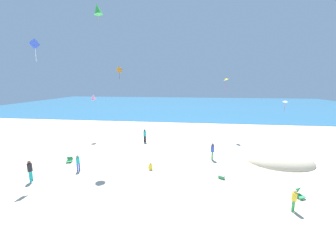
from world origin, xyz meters
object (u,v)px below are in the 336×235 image
(beach_chair_near_camera, at_px, (69,160))
(person_4, at_px, (30,169))
(person_2, at_px, (150,167))
(kite_orange, at_px, (119,70))
(person_1, at_px, (212,150))
(kite_pink, at_px, (93,97))
(kite_green, at_px, (98,9))
(kite_yellow, at_px, (226,79))
(person_3, at_px, (294,199))
(cooler_box, at_px, (221,177))
(beach_chair_far_left, at_px, (298,193))
(kite_white, at_px, (285,102))
(person_0, at_px, (78,162))
(kite_blue, at_px, (35,45))
(person_5, at_px, (145,135))

(beach_chair_near_camera, relative_size, person_4, 0.43)
(person_2, height_order, kite_orange, kite_orange)
(person_1, xyz_separation_m, kite_pink, (-15.23, 5.75, 4.70))
(beach_chair_near_camera, distance_m, kite_green, 14.97)
(person_1, bearing_deg, kite_yellow, -97.19)
(person_3, relative_size, kite_yellow, 0.79)
(beach_chair_near_camera, height_order, kite_yellow, kite_yellow)
(cooler_box, xyz_separation_m, person_1, (-0.36, 3.77, 0.85))
(beach_chair_near_camera, relative_size, kite_pink, 0.58)
(beach_chair_near_camera, bearing_deg, person_3, 57.50)
(beach_chair_far_left, height_order, kite_yellow, kite_yellow)
(beach_chair_near_camera, height_order, kite_green, kite_green)
(person_3, xyz_separation_m, kite_white, (3.47, 10.03, 4.88))
(person_0, bearing_deg, kite_blue, 32.69)
(person_2, relative_size, kite_pink, 0.54)
(person_1, height_order, person_4, person_1)
(cooler_box, relative_size, kite_blue, 0.30)
(kite_yellow, relative_size, kite_orange, 0.98)
(person_4, height_order, kite_blue, kite_blue)
(kite_green, bearing_deg, person_5, 50.68)
(beach_chair_near_camera, bearing_deg, person_1, 82.53)
(person_2, xyz_separation_m, kite_orange, (-7.01, 11.94, 9.15))
(kite_green, relative_size, kite_pink, 1.31)
(person_2, xyz_separation_m, person_4, (-8.86, -3.23, 0.75))
(kite_green, bearing_deg, person_4, -114.79)
(beach_chair_far_left, distance_m, person_4, 19.75)
(person_2, height_order, kite_green, kite_green)
(beach_chair_far_left, xyz_separation_m, kite_green, (-16.62, 6.46, 14.44))
(beach_chair_far_left, xyz_separation_m, beach_chair_near_camera, (-19.07, 3.55, -0.05))
(kite_green, bearing_deg, kite_blue, -132.48)
(person_4, bearing_deg, person_2, -174.17)
(beach_chair_near_camera, xyz_separation_m, person_2, (8.20, -0.61, 0.03))
(person_4, distance_m, kite_pink, 12.72)
(beach_chair_far_left, relative_size, kite_pink, 0.62)
(person_1, relative_size, kite_yellow, 0.96)
(person_1, xyz_separation_m, person_4, (-14.58, -6.05, -0.01))
(person_0, height_order, person_1, person_1)
(person_4, bearing_deg, person_0, -155.25)
(person_4, bearing_deg, person_1, -171.66)
(kite_pink, bearing_deg, kite_orange, 53.45)
(person_1, distance_m, person_4, 15.78)
(beach_chair_far_left, relative_size, person_4, 0.45)
(person_1, distance_m, person_2, 6.41)
(kite_yellow, xyz_separation_m, kite_orange, (-15.09, 0.38, 1.35))
(cooler_box, xyz_separation_m, person_5, (-8.44, 8.60, 0.85))
(kite_yellow, distance_m, kite_orange, 15.16)
(cooler_box, height_order, kite_white, kite_white)
(beach_chair_far_left, xyz_separation_m, kite_pink, (-20.39, 11.51, 5.44))
(beach_chair_far_left, relative_size, person_5, 0.45)
(person_4, distance_m, kite_blue, 10.13)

